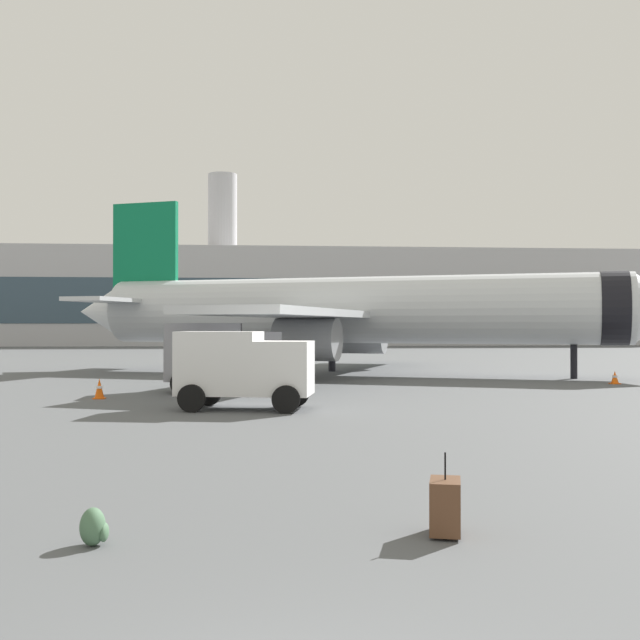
# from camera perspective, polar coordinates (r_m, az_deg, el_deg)

# --- Properties ---
(airplane_at_gate) EXTENTS (34.30, 31.45, 10.50)m
(airplane_at_gate) POSITION_cam_1_polar(r_m,az_deg,el_deg) (43.93, 2.23, 0.69)
(airplane_at_gate) COLOR silver
(airplane_at_gate) RESTS_ON ground
(service_truck) EXTENTS (4.83, 2.57, 2.90)m
(service_truck) POSITION_cam_1_polar(r_m,az_deg,el_deg) (32.56, -7.27, -2.51)
(service_truck) COLOR gray
(service_truck) RESTS_ON ground
(cargo_van) EXTENTS (4.71, 3.08, 2.60)m
(cargo_van) POSITION_cam_1_polar(r_m,az_deg,el_deg) (25.62, -5.73, -3.42)
(cargo_van) COLOR white
(cargo_van) RESTS_ON ground
(safety_cone_near) EXTENTS (0.44, 0.44, 0.78)m
(safety_cone_near) POSITION_cam_1_polar(r_m,az_deg,el_deg) (30.44, -16.13, -4.95)
(safety_cone_near) COLOR #F2590C
(safety_cone_near) RESTS_ON ground
(safety_cone_mid) EXTENTS (0.44, 0.44, 0.62)m
(safety_cone_mid) POSITION_cam_1_polar(r_m,az_deg,el_deg) (39.35, 21.13, -4.03)
(safety_cone_mid) COLOR #F2590C
(safety_cone_mid) RESTS_ON ground
(rolling_suitcase) EXTENTS (0.55, 0.72, 1.10)m
(rolling_suitcase) POSITION_cam_1_polar(r_m,az_deg,el_deg) (10.55, 9.32, -13.53)
(rolling_suitcase) COLOR brown
(rolling_suitcase) RESTS_ON ground
(traveller_backpack) EXTENTS (0.36, 0.40, 0.48)m
(traveller_backpack) POSITION_cam_1_polar(r_m,az_deg,el_deg) (10.40, -16.51, -14.60)
(traveller_backpack) COLOR #476B4C
(traveller_backpack) RESTS_ON ground
(terminal_building) EXTENTS (107.29, 22.67, 25.93)m
(terminal_building) POSITION_cam_1_polar(r_m,az_deg,el_deg) (117.52, -0.71, 1.63)
(terminal_building) COLOR #B2B2B7
(terminal_building) RESTS_ON ground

